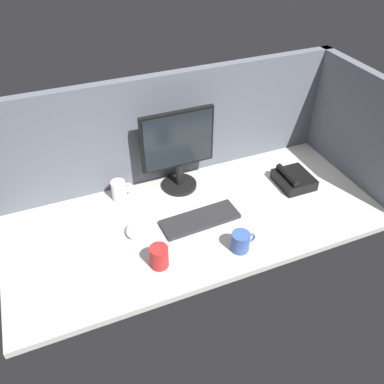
% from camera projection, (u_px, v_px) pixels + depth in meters
% --- Properties ---
extents(ground_plane, '(1.80, 0.80, 0.03)m').
position_uv_depth(ground_plane, '(200.00, 217.00, 1.93)').
color(ground_plane, beige).
extents(cubicle_wall_back, '(1.80, 0.05, 0.56)m').
position_uv_depth(cubicle_wall_back, '(171.00, 127.00, 2.02)').
color(cubicle_wall_back, '#565B66').
rests_on(cubicle_wall_back, ground_plane).
extents(cubicle_wall_side, '(0.05, 0.80, 0.56)m').
position_uv_depth(cubicle_wall_side, '(362.00, 128.00, 2.01)').
color(cubicle_wall_side, '#565B66').
rests_on(cubicle_wall_side, ground_plane).
extents(monitor, '(0.37, 0.18, 0.43)m').
position_uv_depth(monitor, '(178.00, 148.00, 1.96)').
color(monitor, black).
rests_on(monitor, ground_plane).
extents(keyboard, '(0.38, 0.15, 0.02)m').
position_uv_depth(keyboard, '(200.00, 219.00, 1.88)').
color(keyboard, '#262628').
rests_on(keyboard, ground_plane).
extents(mouse, '(0.07, 0.11, 0.03)m').
position_uv_depth(mouse, '(132.00, 231.00, 1.81)').
color(mouse, silver).
rests_on(mouse, ground_plane).
extents(mug_ceramic_white, '(0.11, 0.07, 0.11)m').
position_uv_depth(mug_ceramic_white, '(119.00, 190.00, 1.98)').
color(mug_ceramic_white, white).
rests_on(mug_ceramic_white, ground_plane).
extents(mug_red_plastic, '(0.08, 0.08, 0.10)m').
position_uv_depth(mug_red_plastic, '(159.00, 257.00, 1.65)').
color(mug_red_plastic, red).
rests_on(mug_red_plastic, ground_plane).
extents(mug_ceramic_blue, '(0.11, 0.08, 0.09)m').
position_uv_depth(mug_ceramic_blue, '(241.00, 242.00, 1.72)').
color(mug_ceramic_blue, '#38569E').
rests_on(mug_ceramic_blue, ground_plane).
extents(desk_phone, '(0.17, 0.19, 0.09)m').
position_uv_depth(desk_phone, '(293.00, 179.00, 2.09)').
color(desk_phone, black).
rests_on(desk_phone, ground_plane).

